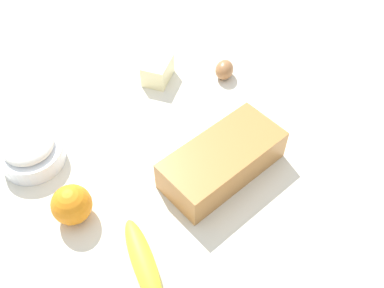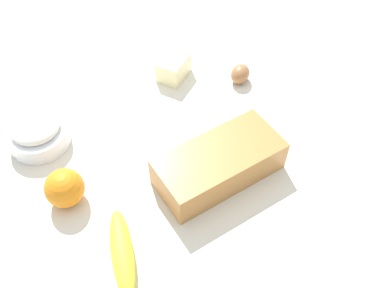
{
  "view_description": "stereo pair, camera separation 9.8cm",
  "coord_description": "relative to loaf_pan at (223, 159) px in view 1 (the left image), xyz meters",
  "views": [
    {
      "loc": [
        -0.51,
        -0.36,
        0.79
      ],
      "look_at": [
        0.0,
        0.0,
        0.04
      ],
      "focal_mm": 40.13,
      "sensor_mm": 36.0,
      "label": 1
    },
    {
      "loc": [
        -0.45,
        -0.43,
        0.79
      ],
      "look_at": [
        0.0,
        0.0,
        0.04
      ],
      "focal_mm": 40.13,
      "sensor_mm": 36.0,
      "label": 2
    }
  ],
  "objects": [
    {
      "name": "flour_bowl",
      "position": [
        -0.23,
        0.37,
        -0.01
      ],
      "size": [
        0.14,
        0.14,
        0.08
      ],
      "color": "white",
      "rests_on": "ground_plane"
    },
    {
      "name": "banana",
      "position": [
        -0.28,
        0.0,
        -0.02
      ],
      "size": [
        0.14,
        0.18,
        0.04
      ],
      "primitive_type": "ellipsoid",
      "rotation": [
        0.0,
        0.0,
        4.13
      ],
      "color": "yellow",
      "rests_on": "ground_plane"
    },
    {
      "name": "loaf_pan",
      "position": [
        0.0,
        0.0,
        0.0
      ],
      "size": [
        0.3,
        0.19,
        0.08
      ],
      "rotation": [
        0.0,
        0.0,
        -0.24
      ],
      "color": "#B77A3D",
      "rests_on": "ground_plane"
    },
    {
      "name": "orange_fruit",
      "position": [
        -0.28,
        0.19,
        0.0
      ],
      "size": [
        0.08,
        0.08,
        0.08
      ],
      "primitive_type": "sphere",
      "color": "orange",
      "rests_on": "ground_plane"
    },
    {
      "name": "butter_block",
      "position": [
        0.16,
        0.31,
        -0.01
      ],
      "size": [
        0.1,
        0.09,
        0.06
      ],
      "primitive_type": "cube",
      "rotation": [
        0.0,
        0.0,
        0.29
      ],
      "color": "#F4EDB2",
      "rests_on": "ground_plane"
    },
    {
      "name": "egg_near_butter",
      "position": [
        0.27,
        0.17,
        -0.02
      ],
      "size": [
        0.07,
        0.07,
        0.05
      ],
      "primitive_type": "ellipsoid",
      "rotation": [
        0.0,
        1.57,
        0.31
      ],
      "color": "#A06B41",
      "rests_on": "ground_plane"
    },
    {
      "name": "ground_plane",
      "position": [
        -0.0,
        0.08,
        -0.05
      ],
      "size": [
        2.4,
        2.4,
        0.02
      ],
      "primitive_type": "cube",
      "color": "silver"
    }
  ]
}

